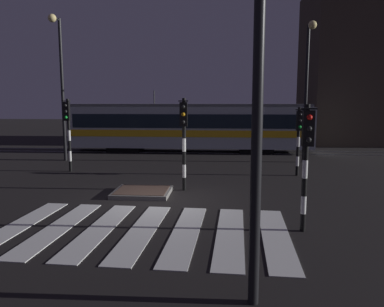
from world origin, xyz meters
name	(u,v)px	position (x,y,z in m)	size (l,w,h in m)	color
ground_plane	(161,202)	(0.00, 0.00, 0.00)	(120.00, 120.00, 0.00)	black
rail_near	(191,153)	(0.00, 12.38, 0.01)	(80.00, 0.12, 0.03)	#59595E
rail_far	(193,150)	(0.00, 13.81, 0.01)	(80.00, 0.12, 0.03)	#59595E
crosswalk_zebra	(142,231)	(0.00, -2.96, 0.01)	(7.82, 4.83, 0.02)	silver
traffic_island	(142,192)	(-0.84, 0.96, 0.09)	(2.05, 1.80, 0.18)	slate
traffic_light_corner_near_right	(307,149)	(4.23, -2.71, 2.20)	(0.36, 0.42, 3.33)	black
traffic_light_corner_far_right	(299,131)	(5.55, 5.01, 2.08)	(0.36, 0.42, 3.15)	black
traffic_light_corner_far_left	(68,124)	(-5.34, 5.19, 2.34)	(0.36, 0.42, 3.54)	black
traffic_light_median_centre	(184,130)	(0.63, 1.67, 2.33)	(0.36, 0.42, 3.53)	black
street_lamp_trackside_right	(308,77)	(6.67, 8.89, 4.76)	(0.44, 1.21, 7.56)	black
street_lamp_trackside_left	(60,73)	(-7.02, 8.40, 5.01)	(0.44, 1.21, 8.03)	black
tram	(190,126)	(-0.13, 13.09, 1.75)	(16.38, 2.58, 4.15)	#B2BCC1
building_backdrop	(377,67)	(14.74, 20.47, 6.26)	(11.40, 8.00, 12.52)	#42382D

